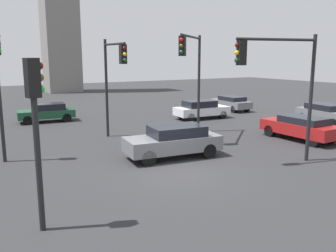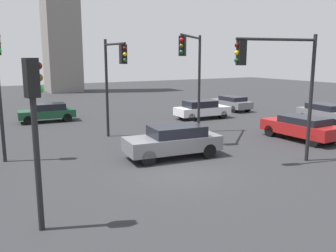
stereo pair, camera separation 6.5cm
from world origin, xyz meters
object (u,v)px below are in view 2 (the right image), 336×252
at_px(traffic_light_3, 114,70).
at_px(car_5, 301,127).
at_px(car_3, 202,109).
at_px(traffic_light_4, 192,63).
at_px(car_2, 47,112).
at_px(car_4, 327,113).
at_px(traffic_light_0, 34,112).
at_px(car_6, 232,103).
at_px(traffic_light_2, 279,72).
at_px(car_8, 174,141).

bearing_deg(traffic_light_3, car_5, 57.85).
bearing_deg(car_3, traffic_light_4, -126.76).
distance_m(car_2, car_5, 17.44).
bearing_deg(car_4, traffic_light_0, -66.03).
xyz_separation_m(car_3, car_4, (6.42, -6.19, 0.01)).
distance_m(traffic_light_0, car_3, 19.27).
bearing_deg(car_5, car_6, -22.10).
bearing_deg(car_6, car_4, -169.17).
distance_m(traffic_light_4, car_3, 7.71).
bearing_deg(traffic_light_2, traffic_light_3, -48.17).
bearing_deg(car_2, traffic_light_2, 117.15).
distance_m(traffic_light_4, car_4, 11.43).
distance_m(car_3, car_4, 8.92).
distance_m(car_5, car_8, 8.19).
bearing_deg(traffic_light_0, car_8, 21.38).
height_order(traffic_light_3, car_4, traffic_light_3).
bearing_deg(traffic_light_2, car_4, -140.58).
height_order(car_3, car_8, car_8).
bearing_deg(car_3, traffic_light_0, -134.88).
bearing_deg(traffic_light_3, car_4, 77.41).
relative_size(traffic_light_3, traffic_light_4, 0.95).
relative_size(traffic_light_4, car_2, 1.46).
bearing_deg(car_8, car_4, -165.24).
bearing_deg(traffic_light_4, traffic_light_3, -65.75).
bearing_deg(car_2, car_8, 108.73).
distance_m(traffic_light_4, car_5, 7.18).
bearing_deg(traffic_light_3, traffic_light_4, 64.42).
bearing_deg(car_8, traffic_light_2, 143.23).
bearing_deg(car_2, traffic_light_3, 109.86).
distance_m(car_3, car_8, 11.14).
bearing_deg(car_4, car_8, -74.97).
distance_m(traffic_light_2, car_6, 16.74).
relative_size(traffic_light_0, car_6, 1.17).
xyz_separation_m(traffic_light_0, car_2, (3.70, 17.27, -2.54)).
xyz_separation_m(traffic_light_0, traffic_light_4, (9.84, 7.50, 1.05)).
distance_m(traffic_light_2, car_8, 5.59).
distance_m(traffic_light_4, car_6, 12.51).
bearing_deg(car_6, car_3, 116.11).
relative_size(car_4, car_8, 0.95).
bearing_deg(car_8, traffic_light_0, 39.24).
bearing_deg(car_4, car_2, -115.91).
height_order(traffic_light_4, car_3, traffic_light_4).
relative_size(traffic_light_3, car_4, 1.29).
distance_m(traffic_light_3, car_6, 14.89).
xyz_separation_m(car_2, car_4, (16.97, -10.72, 0.04)).
height_order(traffic_light_3, traffic_light_4, traffic_light_4).
relative_size(traffic_light_2, car_6, 1.43).
relative_size(traffic_light_0, traffic_light_4, 0.78).
bearing_deg(car_3, car_2, 160.04).
relative_size(traffic_light_4, car_3, 1.39).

